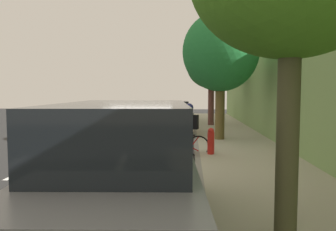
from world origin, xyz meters
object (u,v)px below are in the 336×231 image
parked_sedan_white_mid (177,112)px  street_tree_far_end (211,66)px  parked_suv_grey_nearest (125,172)px  street_tree_mid_block (221,52)px  parked_sedan_red_second (171,120)px  bicycle_at_curb (183,145)px  cyclist_with_backpack (190,125)px  fire_hydrant (211,141)px  pedestrian_on_phone (220,106)px

parked_sedan_white_mid → street_tree_far_end: bearing=-52.2°
parked_suv_grey_nearest → street_tree_mid_block: size_ratio=0.91×
parked_sedan_red_second → bicycle_at_curb: 5.51m
parked_sedan_white_mid → cyclist_with_backpack: (0.92, -12.16, 0.35)m
parked_sedan_red_second → fire_hydrant: size_ratio=5.36×
parked_suv_grey_nearest → pedestrian_on_phone: parked_suv_grey_nearest is taller
parked_suv_grey_nearest → cyclist_with_backpack: size_ratio=2.69×
cyclist_with_backpack → street_tree_mid_block: size_ratio=0.34×
cyclist_with_backpack → pedestrian_on_phone: bearing=81.2°
parked_sedan_red_second → parked_sedan_white_mid: size_ratio=1.01×
bicycle_at_curb → street_tree_far_end: 9.63m
parked_suv_grey_nearest → street_tree_far_end: size_ratio=0.97×
parked_sedan_red_second → street_tree_mid_block: bearing=-48.5°
parked_suv_grey_nearest → bicycle_at_curb: bearing=84.0°
bicycle_at_curb → street_tree_mid_block: size_ratio=0.33×
parked_sedan_red_second → street_tree_far_end: street_tree_far_end is taller
parked_sedan_red_second → street_tree_mid_block: (2.19, -2.47, 3.03)m
pedestrian_on_phone → street_tree_far_end: bearing=-100.9°
pedestrian_on_phone → parked_sedan_white_mid: bearing=-142.8°
street_tree_mid_block → pedestrian_on_phone: bearing=84.9°
cyclist_with_backpack → street_tree_mid_block: (1.24, 3.43, 2.68)m
street_tree_mid_block → bicycle_at_curb: bearing=-116.3°
parked_suv_grey_nearest → fire_hydrant: size_ratio=5.72×
parked_sedan_red_second → street_tree_mid_block: street_tree_mid_block is taller
parked_suv_grey_nearest → street_tree_mid_block: bearing=77.1°
street_tree_mid_block → parked_suv_grey_nearest: bearing=-102.9°
parked_sedan_white_mid → parked_suv_grey_nearest: bearing=-89.9°
bicycle_at_curb → parked_sedan_white_mid: bearing=93.4°
parked_suv_grey_nearest → street_tree_far_end: street_tree_far_end is taller
parked_sedan_red_second → street_tree_far_end: bearing=57.7°
pedestrian_on_phone → parked_suv_grey_nearest: bearing=-98.7°
bicycle_at_curb → street_tree_far_end: street_tree_far_end is taller
parked_sedan_white_mid → cyclist_with_backpack: cyclist_with_backpack is taller
parked_sedan_white_mid → cyclist_with_backpack: size_ratio=2.49×
cyclist_with_backpack → street_tree_mid_block: bearing=70.0°
parked_sedan_white_mid → street_tree_mid_block: size_ratio=0.84×
street_tree_far_end → parked_suv_grey_nearest: bearing=-98.0°
bicycle_at_curb → cyclist_with_backpack: size_ratio=0.98×
parked_sedan_white_mid → fire_hydrant: 12.19m
parked_sedan_white_mid → fire_hydrant: bearing=-82.5°
parked_sedan_white_mid → fire_hydrant: parked_sedan_white_mid is taller
cyclist_with_backpack → fire_hydrant: size_ratio=2.13×
parked_suv_grey_nearest → parked_sedan_white_mid: size_ratio=1.08×
bicycle_at_curb → street_tree_far_end: (1.47, 8.91, 3.32)m
parked_suv_grey_nearest → bicycle_at_curb: size_ratio=2.75×
street_tree_mid_block → fire_hydrant: (-0.57, -3.36, -3.19)m
street_tree_mid_block → street_tree_far_end: size_ratio=1.07×
parked_sedan_red_second → street_tree_mid_block: 4.48m
parked_sedan_red_second → parked_sedan_white_mid: bearing=89.7°
street_tree_far_end → parked_sedan_white_mid: bearing=127.8°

